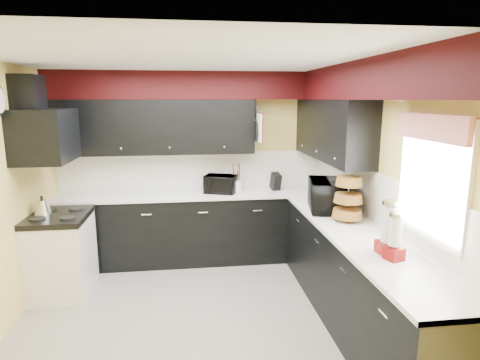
# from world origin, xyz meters

# --- Properties ---
(ground) EXTENTS (3.60, 3.60, 0.00)m
(ground) POSITION_xyz_m (0.00, 0.00, 0.00)
(ground) COLOR gray
(ground) RESTS_ON ground
(wall_back) EXTENTS (3.60, 0.06, 2.50)m
(wall_back) POSITION_xyz_m (0.00, 1.80, 1.25)
(wall_back) COLOR #E0C666
(wall_back) RESTS_ON ground
(wall_right) EXTENTS (0.06, 3.60, 2.50)m
(wall_right) POSITION_xyz_m (1.80, 0.00, 1.25)
(wall_right) COLOR #E0C666
(wall_right) RESTS_ON ground
(ceiling) EXTENTS (3.60, 3.60, 0.06)m
(ceiling) POSITION_xyz_m (0.00, 0.00, 2.50)
(ceiling) COLOR white
(ceiling) RESTS_ON wall_back
(cab_back) EXTENTS (3.60, 0.60, 0.90)m
(cab_back) POSITION_xyz_m (0.00, 1.50, 0.45)
(cab_back) COLOR black
(cab_back) RESTS_ON ground
(cab_right) EXTENTS (0.60, 3.00, 0.90)m
(cab_right) POSITION_xyz_m (1.50, -0.30, 0.45)
(cab_right) COLOR black
(cab_right) RESTS_ON ground
(counter_back) EXTENTS (3.62, 0.64, 0.04)m
(counter_back) POSITION_xyz_m (0.00, 1.50, 0.92)
(counter_back) COLOR white
(counter_back) RESTS_ON cab_back
(counter_right) EXTENTS (0.64, 3.02, 0.04)m
(counter_right) POSITION_xyz_m (1.50, -0.30, 0.92)
(counter_right) COLOR white
(counter_right) RESTS_ON cab_right
(splash_back) EXTENTS (3.60, 0.02, 0.50)m
(splash_back) POSITION_xyz_m (0.00, 1.79, 1.19)
(splash_back) COLOR white
(splash_back) RESTS_ON counter_back
(splash_right) EXTENTS (0.02, 3.60, 0.50)m
(splash_right) POSITION_xyz_m (1.79, 0.00, 1.19)
(splash_right) COLOR white
(splash_right) RESTS_ON counter_right
(upper_back) EXTENTS (2.60, 0.35, 0.70)m
(upper_back) POSITION_xyz_m (-0.50, 1.62, 1.80)
(upper_back) COLOR black
(upper_back) RESTS_ON wall_back
(upper_right) EXTENTS (0.35, 1.80, 0.70)m
(upper_right) POSITION_xyz_m (1.62, 0.90, 1.80)
(upper_right) COLOR black
(upper_right) RESTS_ON wall_right
(soffit_back) EXTENTS (3.60, 0.36, 0.35)m
(soffit_back) POSITION_xyz_m (0.00, 1.62, 2.33)
(soffit_back) COLOR black
(soffit_back) RESTS_ON wall_back
(soffit_right) EXTENTS (0.36, 3.24, 0.35)m
(soffit_right) POSITION_xyz_m (1.62, -0.18, 2.33)
(soffit_right) COLOR black
(soffit_right) RESTS_ON wall_right
(stove) EXTENTS (0.60, 0.75, 0.86)m
(stove) POSITION_xyz_m (-1.50, 0.75, 0.43)
(stove) COLOR white
(stove) RESTS_ON ground
(cooktop) EXTENTS (0.62, 0.77, 0.06)m
(cooktop) POSITION_xyz_m (-1.50, 0.75, 0.89)
(cooktop) COLOR black
(cooktop) RESTS_ON stove
(hood) EXTENTS (0.50, 0.78, 0.55)m
(hood) POSITION_xyz_m (-1.55, 0.75, 1.78)
(hood) COLOR black
(hood) RESTS_ON wall_left
(hood_duct) EXTENTS (0.24, 0.40, 0.40)m
(hood_duct) POSITION_xyz_m (-1.68, 0.75, 2.20)
(hood_duct) COLOR black
(hood_duct) RESTS_ON wall_left
(window) EXTENTS (0.03, 0.86, 0.96)m
(window) POSITION_xyz_m (1.79, -0.90, 1.55)
(window) COLOR white
(window) RESTS_ON wall_right
(valance) EXTENTS (0.04, 0.88, 0.20)m
(valance) POSITION_xyz_m (1.73, -0.90, 1.95)
(valance) COLOR red
(valance) RESTS_ON wall_right
(pan_top) EXTENTS (0.03, 0.22, 0.40)m
(pan_top) POSITION_xyz_m (0.82, 1.55, 2.00)
(pan_top) COLOR black
(pan_top) RESTS_ON upper_back
(pan_mid) EXTENTS (0.03, 0.28, 0.46)m
(pan_mid) POSITION_xyz_m (0.82, 1.42, 1.75)
(pan_mid) COLOR black
(pan_mid) RESTS_ON upper_back
(pan_low) EXTENTS (0.03, 0.24, 0.42)m
(pan_low) POSITION_xyz_m (0.82, 1.68, 1.72)
(pan_low) COLOR black
(pan_low) RESTS_ON upper_back
(cut_board) EXTENTS (0.03, 0.26, 0.35)m
(cut_board) POSITION_xyz_m (0.83, 1.30, 1.80)
(cut_board) COLOR white
(cut_board) RESTS_ON upper_back
(baskets) EXTENTS (0.27, 0.27, 0.50)m
(baskets) POSITION_xyz_m (1.52, 0.05, 1.18)
(baskets) COLOR brown
(baskets) RESTS_ON upper_right
(deco_plate) EXTENTS (0.03, 0.24, 0.24)m
(deco_plate) POSITION_xyz_m (1.77, -0.35, 2.25)
(deco_plate) COLOR white
(deco_plate) RESTS_ON wall_right
(toaster_oven) EXTENTS (0.50, 0.46, 0.23)m
(toaster_oven) POSITION_xyz_m (0.35, 1.46, 1.06)
(toaster_oven) COLOR black
(toaster_oven) RESTS_ON counter_back
(microwave) EXTENTS (0.53, 0.68, 0.34)m
(microwave) POSITION_xyz_m (1.47, 0.47, 1.11)
(microwave) COLOR black
(microwave) RESTS_ON counter_right
(utensil_crock) EXTENTS (0.17, 0.17, 0.15)m
(utensil_crock) POSITION_xyz_m (0.56, 1.48, 1.02)
(utensil_crock) COLOR white
(utensil_crock) RESTS_ON counter_back
(knife_block) EXTENTS (0.13, 0.16, 0.23)m
(knife_block) POSITION_xyz_m (1.10, 1.52, 1.06)
(knife_block) COLOR black
(knife_block) RESTS_ON counter_back
(kettle) EXTENTS (0.23, 0.23, 0.16)m
(kettle) POSITION_xyz_m (-1.66, 0.77, 1.00)
(kettle) COLOR #AFB0B4
(kettle) RESTS_ON cooktop
(dispenser_a) EXTENTS (0.16, 0.16, 0.42)m
(dispenser_a) POSITION_xyz_m (1.50, -0.84, 1.15)
(dispenser_a) COLOR #670B0E
(dispenser_a) RESTS_ON counter_right
(dispenser_b) EXTENTS (0.15, 0.15, 0.34)m
(dispenser_b) POSITION_xyz_m (1.48, -0.96, 1.11)
(dispenser_b) COLOR #600F0E
(dispenser_b) RESTS_ON counter_right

